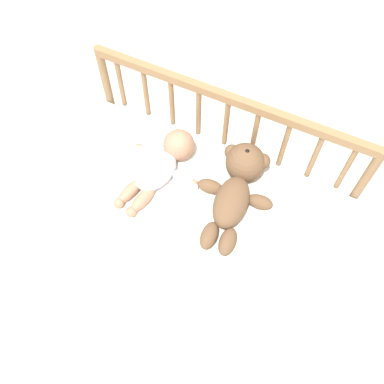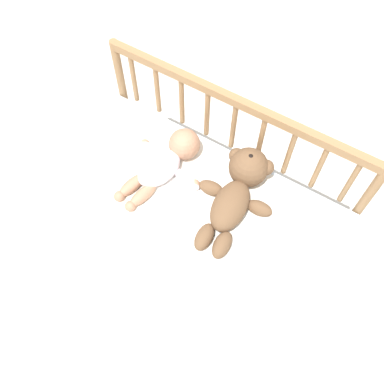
{
  "view_description": "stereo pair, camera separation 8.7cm",
  "coord_description": "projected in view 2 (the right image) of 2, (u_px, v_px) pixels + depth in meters",
  "views": [
    {
      "loc": [
        0.37,
        -0.73,
        2.03
      ],
      "look_at": [
        0.0,
        0.01,
        0.61
      ],
      "focal_mm": 40.0,
      "sensor_mm": 36.0,
      "label": 1
    },
    {
      "loc": [
        0.44,
        -0.69,
        2.03
      ],
      "look_at": [
        0.0,
        0.01,
        0.61
      ],
      "focal_mm": 40.0,
      "sensor_mm": 36.0,
      "label": 2
    }
  ],
  "objects": [
    {
      "name": "teddy_bear",
      "position": [
        238.0,
        188.0,
        1.64
      ],
      "size": [
        0.31,
        0.47,
        0.16
      ],
      "color": "brown",
      "rests_on": "crib_mattress"
    },
    {
      "name": "ground_plane",
      "position": [
        191.0,
        255.0,
        2.17
      ],
      "size": [
        12.0,
        12.0,
        0.0
      ],
      "primitive_type": "plane",
      "color": "silver"
    },
    {
      "name": "blanket",
      "position": [
        192.0,
        198.0,
        1.69
      ],
      "size": [
        0.88,
        0.52,
        0.01
      ],
      "color": "white",
      "rests_on": "crib_mattress"
    },
    {
      "name": "crib_rail",
      "position": [
        232.0,
        139.0,
        1.78
      ],
      "size": [
        1.18,
        0.04,
        0.85
      ],
      "color": "#997047",
      "rests_on": "ground_plane"
    },
    {
      "name": "crib_mattress",
      "position": [
        190.0,
        232.0,
        1.93
      ],
      "size": [
        1.18,
        0.6,
        0.55
      ],
      "color": "silver",
      "rests_on": "ground_plane"
    },
    {
      "name": "baby",
      "position": [
        166.0,
        162.0,
        1.73
      ],
      "size": [
        0.35,
        0.42,
        0.13
      ],
      "color": "white",
      "rests_on": "crib_mattress"
    }
  ]
}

